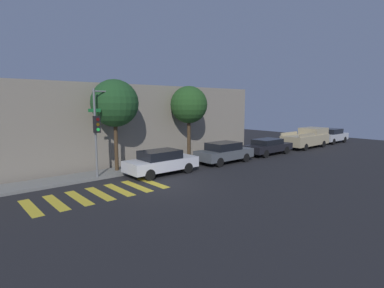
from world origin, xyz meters
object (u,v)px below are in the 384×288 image
object	(u,v)px
traffic_light_pole	(103,119)
tree_midblock	(189,105)
tree_near_corner	(115,103)
sedan_tail_of_row	(331,136)
pickup_truck	(307,138)
sedan_near_corner	(161,162)
sedan_middle	(224,152)
sedan_far_end	(268,146)

from	to	relation	value
traffic_light_pole	tree_midblock	world-z (taller)	tree_midblock
tree_near_corner	sedan_tail_of_row	bearing A→B (deg)	-5.17
pickup_truck	sedan_tail_of_row	bearing A→B (deg)	0.00
tree_near_corner	sedan_near_corner	bearing A→B (deg)	-50.49
sedan_middle	sedan_tail_of_row	distance (m)	16.56
sedan_far_end	pickup_truck	distance (m)	6.23
sedan_tail_of_row	sedan_far_end	bearing A→B (deg)	180.00
sedan_far_end	sedan_middle	bearing A→B (deg)	-180.00
sedan_middle	tree_midblock	size ratio (longest dim) A/B	0.80
pickup_truck	sedan_middle	bearing A→B (deg)	180.00
sedan_near_corner	sedan_far_end	size ratio (longest dim) A/B	0.95
traffic_light_pole	sedan_far_end	xyz separation A→B (m)	(13.47, -1.27, -2.63)
sedan_tail_of_row	tree_near_corner	size ratio (longest dim) A/B	0.76
sedan_near_corner	pickup_truck	distance (m)	16.80
traffic_light_pole	sedan_middle	xyz separation A→B (m)	(8.29, -1.27, -2.57)
sedan_far_end	tree_midblock	distance (m)	7.74
sedan_near_corner	sedan_far_end	bearing A→B (deg)	0.00
traffic_light_pole	sedan_near_corner	xyz separation A→B (m)	(2.90, -1.27, -2.58)
sedan_middle	pickup_truck	bearing A→B (deg)	-0.00
sedan_near_corner	sedan_tail_of_row	distance (m)	21.95
sedan_near_corner	sedan_middle	xyz separation A→B (m)	(5.39, -0.00, 0.01)
sedan_near_corner	sedan_tail_of_row	size ratio (longest dim) A/B	1.02
sedan_middle	tree_midblock	world-z (taller)	tree_midblock
sedan_near_corner	tree_near_corner	world-z (taller)	tree_near_corner
traffic_light_pole	sedan_near_corner	distance (m)	4.08
traffic_light_pole	pickup_truck	bearing A→B (deg)	-3.68
sedan_near_corner	tree_near_corner	bearing A→B (deg)	129.51
sedan_near_corner	sedan_middle	size ratio (longest dim) A/B	1.01
sedan_middle	sedan_far_end	bearing A→B (deg)	0.00
tree_midblock	sedan_tail_of_row	bearing A→B (deg)	-6.79
traffic_light_pole	tree_midblock	bearing A→B (deg)	7.32
sedan_middle	pickup_truck	world-z (taller)	pickup_truck
traffic_light_pole	sedan_middle	size ratio (longest dim) A/B	1.15
sedan_far_end	sedan_tail_of_row	world-z (taller)	sedan_tail_of_row
sedan_far_end	tree_near_corner	size ratio (longest dim) A/B	0.82
sedan_tail_of_row	traffic_light_pole	bearing A→B (deg)	177.08
sedan_near_corner	pickup_truck	size ratio (longest dim) A/B	0.81
traffic_light_pole	sedan_near_corner	world-z (taller)	traffic_light_pole
sedan_far_end	tree_near_corner	world-z (taller)	tree_near_corner
pickup_truck	tree_midblock	size ratio (longest dim) A/B	0.99
sedan_far_end	tree_midblock	bearing A→B (deg)	162.07
sedan_tail_of_row	tree_midblock	bearing A→B (deg)	173.21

